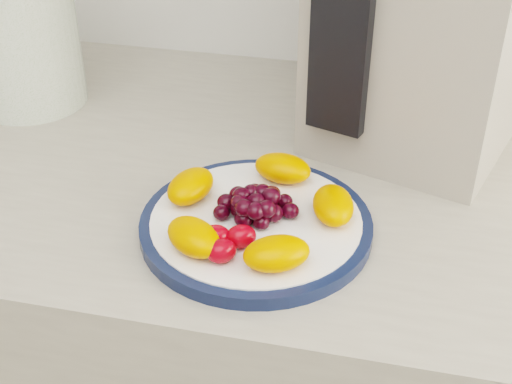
# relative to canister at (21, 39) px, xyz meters

# --- Properties ---
(plate_rim) EXTENTS (0.24, 0.24, 0.01)m
(plate_rim) POSITION_rel_canister_xyz_m (0.37, -0.23, -0.08)
(plate_rim) COLOR #101B3A
(plate_rim) RESTS_ON counter
(plate_face) EXTENTS (0.22, 0.22, 0.02)m
(plate_face) POSITION_rel_canister_xyz_m (0.37, -0.23, -0.08)
(plate_face) COLOR white
(plate_face) RESTS_ON counter
(canister) EXTENTS (0.18, 0.18, 0.18)m
(canister) POSITION_rel_canister_xyz_m (0.00, 0.00, 0.00)
(canister) COLOR #3A631D
(canister) RESTS_ON counter
(appliance_panel) EXTENTS (0.07, 0.04, 0.29)m
(appliance_panel) POSITION_rel_canister_xyz_m (0.44, -0.09, 0.11)
(appliance_panel) COLOR black
(appliance_panel) RESTS_ON appliance_body
(fruit_plate) EXTENTS (0.21, 0.21, 0.03)m
(fruit_plate) POSITION_rel_canister_xyz_m (0.37, -0.23, -0.06)
(fruit_plate) COLOR #EC6500
(fruit_plate) RESTS_ON plate_face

